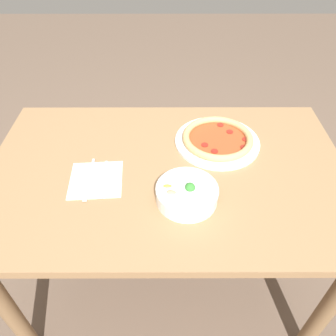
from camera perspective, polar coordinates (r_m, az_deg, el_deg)
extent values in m
plane|color=brown|center=(1.72, -0.11, -18.22)|extent=(8.00, 8.00, 0.00)
cube|color=#99724C|center=(1.16, -0.15, -0.69)|extent=(1.27, 0.80, 0.03)
cylinder|color=olive|center=(1.74, 18.80, -1.93)|extent=(0.06, 0.06, 0.70)
cylinder|color=olive|center=(1.74, -19.06, -1.99)|extent=(0.06, 0.06, 0.70)
cylinder|color=olive|center=(1.38, 25.82, -21.33)|extent=(0.06, 0.06, 0.70)
cylinder|color=olive|center=(1.39, -26.05, -21.39)|extent=(0.06, 0.06, 0.70)
cylinder|color=white|center=(1.27, 8.49, 4.57)|extent=(0.32, 0.32, 0.01)
torus|color=tan|center=(1.26, 8.58, 5.25)|extent=(0.27, 0.27, 0.03)
cylinder|color=#B74723|center=(1.26, 8.53, 4.89)|extent=(0.23, 0.23, 0.01)
cylinder|color=maroon|center=(1.24, 13.01, 3.55)|extent=(0.03, 0.03, 0.00)
cylinder|color=maroon|center=(1.28, 13.31, 4.88)|extent=(0.03, 0.03, 0.00)
cylinder|color=maroon|center=(1.20, 8.04, 2.93)|extent=(0.03, 0.03, 0.00)
cylinder|color=maroon|center=(1.22, 6.36, 4.03)|extent=(0.03, 0.03, 0.00)
cylinder|color=maroon|center=(1.30, 10.66, 6.22)|extent=(0.03, 0.03, 0.00)
cylinder|color=maroon|center=(1.34, 9.06, 7.44)|extent=(0.03, 0.03, 0.00)
cylinder|color=white|center=(1.03, 3.24, -4.53)|extent=(0.19, 0.19, 0.05)
torus|color=white|center=(1.01, 3.28, -3.71)|extent=(0.20, 0.20, 0.01)
ellipsoid|color=tan|center=(1.03, 4.97, -3.20)|extent=(0.04, 0.04, 0.02)
ellipsoid|color=tan|center=(0.99, 5.75, -5.97)|extent=(0.04, 0.04, 0.02)
ellipsoid|color=tan|center=(0.98, 2.08, -5.67)|extent=(0.03, 0.04, 0.02)
ellipsoid|color=tan|center=(1.05, 2.66, -2.05)|extent=(0.04, 0.03, 0.02)
ellipsoid|color=tan|center=(1.02, 1.36, -3.60)|extent=(0.04, 0.03, 0.02)
ellipsoid|color=tan|center=(1.01, 5.13, -4.46)|extent=(0.04, 0.04, 0.02)
ellipsoid|color=tan|center=(1.00, 0.49, -4.42)|extent=(0.04, 0.03, 0.02)
sphere|color=#388433|center=(1.01, 3.79, -3.42)|extent=(0.03, 0.03, 0.03)
ellipsoid|color=yellow|center=(1.02, -0.15, -3.38)|extent=(0.04, 0.02, 0.02)
cube|color=white|center=(1.13, -12.48, -1.99)|extent=(0.19, 0.19, 0.00)
cube|color=silver|center=(1.14, -11.05, -0.91)|extent=(0.01, 0.12, 0.00)
cube|color=silver|center=(1.08, -11.95, -4.16)|extent=(0.00, 0.05, 0.00)
cube|color=silver|center=(1.08, -11.73, -4.16)|extent=(0.00, 0.05, 0.00)
cube|color=silver|center=(1.08, -11.50, -4.16)|extent=(0.00, 0.05, 0.00)
cube|color=silver|center=(1.08, -11.28, -4.16)|extent=(0.00, 0.05, 0.00)
cube|color=silver|center=(1.18, -13.14, 0.21)|extent=(0.01, 0.08, 0.01)
cube|color=silver|center=(1.11, -13.90, -3.32)|extent=(0.02, 0.12, 0.00)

